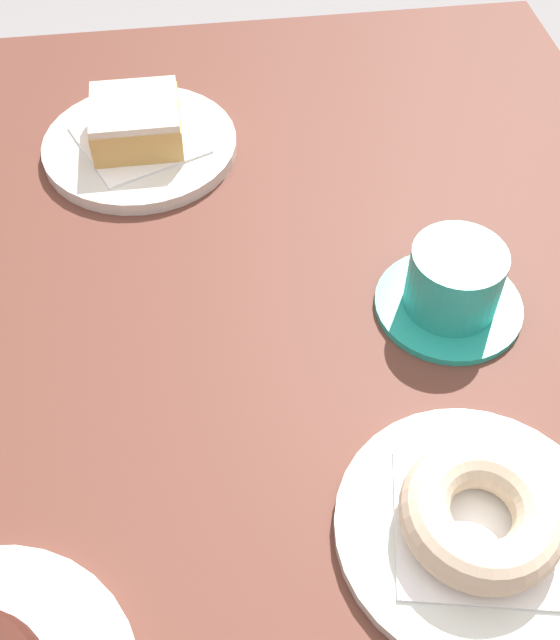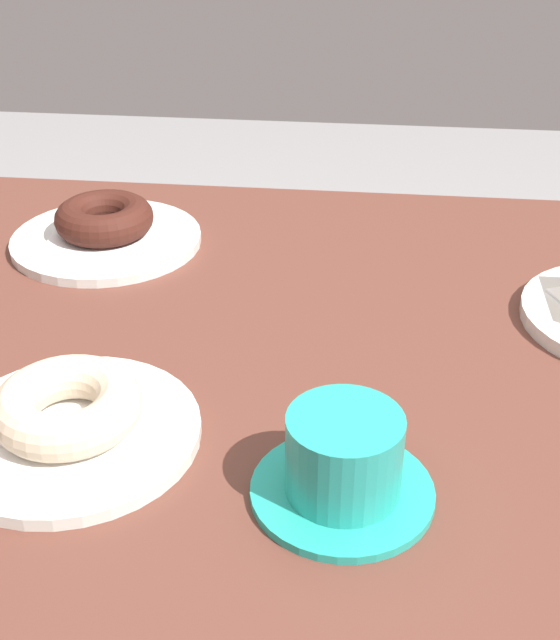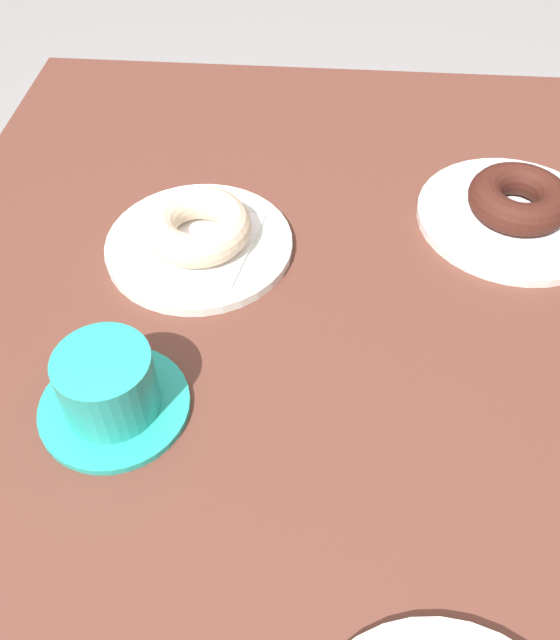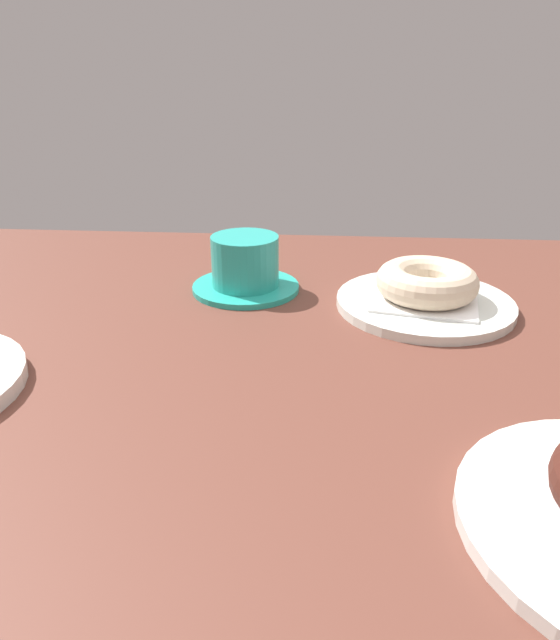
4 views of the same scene
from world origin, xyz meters
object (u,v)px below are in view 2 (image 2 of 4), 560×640
(plate_sugar_ring, at_px, (72,433))
(coffee_cup, at_px, (344,461))
(donut_sugar_ring, at_px, (67,406))
(plate_chocolate_ring, at_px, (107,240))
(donut_chocolate_ring, at_px, (104,218))

(plate_sugar_ring, height_order, coffee_cup, coffee_cup)
(donut_sugar_ring, bearing_deg, plate_chocolate_ring, 102.09)
(donut_chocolate_ring, xyz_separation_m, donut_sugar_ring, (0.07, -0.34, -0.00))
(donut_chocolate_ring, height_order, plate_sugar_ring, donut_chocolate_ring)
(donut_chocolate_ring, relative_size, donut_sugar_ring, 0.96)
(donut_chocolate_ring, xyz_separation_m, plate_sugar_ring, (0.07, -0.34, -0.03))
(donut_chocolate_ring, bearing_deg, coffee_cup, -53.41)
(coffee_cup, bearing_deg, plate_chocolate_ring, 126.59)
(plate_chocolate_ring, xyz_separation_m, donut_sugar_ring, (0.07, -0.34, 0.03))
(coffee_cup, bearing_deg, donut_sugar_ring, 169.11)
(plate_sugar_ring, relative_size, coffee_cup, 1.53)
(donut_chocolate_ring, height_order, donut_sugar_ring, same)
(plate_chocolate_ring, xyz_separation_m, donut_chocolate_ring, (0.00, 0.00, 0.03))
(plate_chocolate_ring, height_order, donut_chocolate_ring, donut_chocolate_ring)
(donut_chocolate_ring, relative_size, plate_sugar_ring, 0.55)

